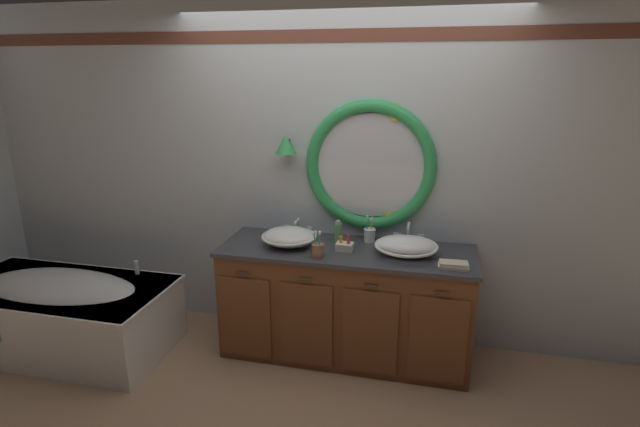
{
  "coord_description": "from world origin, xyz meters",
  "views": [
    {
      "loc": [
        0.68,
        -3.03,
        2.1
      ],
      "look_at": [
        -0.1,
        0.25,
        1.09
      ],
      "focal_mm": 27.45,
      "sensor_mm": 36.0,
      "label": 1
    }
  ],
  "objects_px": {
    "bathtub": "(62,310)",
    "soap_dispenser": "(338,232)",
    "toiletry_basket": "(345,246)",
    "toothbrush_holder_right": "(370,234)",
    "sink_basin_right": "(406,246)",
    "toothbrush_holder_left": "(318,250)",
    "sink_basin_left": "(289,237)",
    "folded_hand_towel": "(454,265)"
  },
  "relations": [
    {
      "from": "toothbrush_holder_left",
      "to": "folded_hand_towel",
      "type": "relative_size",
      "value": 0.97
    },
    {
      "from": "bathtub",
      "to": "toothbrush_holder_left",
      "type": "distance_m",
      "value": 2.07
    },
    {
      "from": "sink_basin_right",
      "to": "toothbrush_holder_left",
      "type": "bearing_deg",
      "value": -162.95
    },
    {
      "from": "bathtub",
      "to": "toothbrush_holder_right",
      "type": "xyz_separation_m",
      "value": [
        2.27,
        0.63,
        0.58
      ]
    },
    {
      "from": "soap_dispenser",
      "to": "toiletry_basket",
      "type": "distance_m",
      "value": 0.19
    },
    {
      "from": "sink_basin_right",
      "to": "bathtub",
      "type": "bearing_deg",
      "value": -170.9
    },
    {
      "from": "bathtub",
      "to": "folded_hand_towel",
      "type": "height_order",
      "value": "folded_hand_towel"
    },
    {
      "from": "toothbrush_holder_left",
      "to": "sink_basin_right",
      "type": "bearing_deg",
      "value": 17.05
    },
    {
      "from": "toothbrush_holder_right",
      "to": "sink_basin_right",
      "type": "bearing_deg",
      "value": -37.32
    },
    {
      "from": "toothbrush_holder_right",
      "to": "soap_dispenser",
      "type": "height_order",
      "value": "toothbrush_holder_right"
    },
    {
      "from": "folded_hand_towel",
      "to": "toiletry_basket",
      "type": "relative_size",
      "value": 1.62
    },
    {
      "from": "toothbrush_holder_left",
      "to": "toothbrush_holder_right",
      "type": "height_order",
      "value": "toothbrush_holder_right"
    },
    {
      "from": "sink_basin_left",
      "to": "sink_basin_right",
      "type": "bearing_deg",
      "value": 0.0
    },
    {
      "from": "sink_basin_left",
      "to": "toothbrush_holder_left",
      "type": "distance_m",
      "value": 0.32
    },
    {
      "from": "bathtub",
      "to": "soap_dispenser",
      "type": "xyz_separation_m",
      "value": [
        2.04,
        0.57,
        0.6
      ]
    },
    {
      "from": "soap_dispenser",
      "to": "toothbrush_holder_left",
      "type": "bearing_deg",
      "value": -102.12
    },
    {
      "from": "soap_dispenser",
      "to": "toiletry_basket",
      "type": "xyz_separation_m",
      "value": [
        0.08,
        -0.17,
        -0.04
      ]
    },
    {
      "from": "toothbrush_holder_right",
      "to": "soap_dispenser",
      "type": "xyz_separation_m",
      "value": [
        -0.23,
        -0.06,
        0.02
      ]
    },
    {
      "from": "bathtub",
      "to": "sink_basin_right",
      "type": "bearing_deg",
      "value": 9.1
    },
    {
      "from": "bathtub",
      "to": "folded_hand_towel",
      "type": "distance_m",
      "value": 2.94
    },
    {
      "from": "sink_basin_right",
      "to": "soap_dispenser",
      "type": "distance_m",
      "value": 0.54
    },
    {
      "from": "toothbrush_holder_right",
      "to": "soap_dispenser",
      "type": "bearing_deg",
      "value": -166.11
    },
    {
      "from": "sink_basin_left",
      "to": "soap_dispenser",
      "type": "distance_m",
      "value": 0.37
    },
    {
      "from": "sink_basin_left",
      "to": "toothbrush_holder_left",
      "type": "relative_size",
      "value": 2.14
    },
    {
      "from": "bathtub",
      "to": "toiletry_basket",
      "type": "bearing_deg",
      "value": 10.72
    },
    {
      "from": "toothbrush_holder_left",
      "to": "toothbrush_holder_right",
      "type": "xyz_separation_m",
      "value": [
        0.3,
        0.4,
        0.0
      ]
    },
    {
      "from": "bathtub",
      "to": "toothbrush_holder_left",
      "type": "xyz_separation_m",
      "value": [
        1.97,
        0.23,
        0.58
      ]
    },
    {
      "from": "bathtub",
      "to": "sink_basin_left",
      "type": "distance_m",
      "value": 1.85
    },
    {
      "from": "toothbrush_holder_left",
      "to": "bathtub",
      "type": "bearing_deg",
      "value": -173.36
    },
    {
      "from": "sink_basin_right",
      "to": "folded_hand_towel",
      "type": "height_order",
      "value": "sink_basin_right"
    },
    {
      "from": "sink_basin_left",
      "to": "folded_hand_towel",
      "type": "bearing_deg",
      "value": -7.99
    },
    {
      "from": "toothbrush_holder_right",
      "to": "bathtub",
      "type": "bearing_deg",
      "value": -164.57
    },
    {
      "from": "toothbrush_holder_left",
      "to": "folded_hand_towel",
      "type": "xyz_separation_m",
      "value": [
        0.91,
        0.02,
        -0.03
      ]
    },
    {
      "from": "bathtub",
      "to": "soap_dispenser",
      "type": "relative_size",
      "value": 9.56
    },
    {
      "from": "sink_basin_left",
      "to": "bathtub",
      "type": "bearing_deg",
      "value": -166.5
    },
    {
      "from": "folded_hand_towel",
      "to": "toothbrush_holder_left",
      "type": "bearing_deg",
      "value": -178.97
    },
    {
      "from": "sink_basin_left",
      "to": "soap_dispenser",
      "type": "bearing_deg",
      "value": 25.54
    },
    {
      "from": "sink_basin_left",
      "to": "toiletry_basket",
      "type": "relative_size",
      "value": 3.37
    },
    {
      "from": "sink_basin_left",
      "to": "toothbrush_holder_left",
      "type": "xyz_separation_m",
      "value": [
        0.26,
        -0.18,
        -0.01
      ]
    },
    {
      "from": "sink_basin_right",
      "to": "toiletry_basket",
      "type": "relative_size",
      "value": 3.63
    },
    {
      "from": "sink_basin_left",
      "to": "toiletry_basket",
      "type": "height_order",
      "value": "sink_basin_left"
    },
    {
      "from": "bathtub",
      "to": "soap_dispenser",
      "type": "height_order",
      "value": "soap_dispenser"
    }
  ]
}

